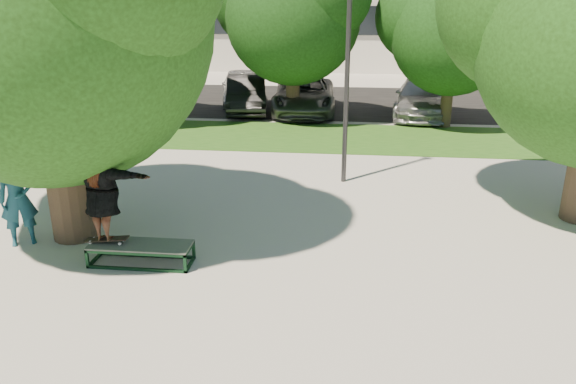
# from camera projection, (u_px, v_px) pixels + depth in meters

# --- Properties ---
(ground) EXTENTS (120.00, 120.00, 0.00)m
(ground) POSITION_uv_depth(u_px,v_px,m) (281.00, 271.00, 9.72)
(ground) COLOR #B0ACA2
(ground) RESTS_ON ground
(grass_strip) EXTENTS (30.00, 4.00, 0.02)m
(grass_strip) POSITION_uv_depth(u_px,v_px,m) (345.00, 138.00, 18.51)
(grass_strip) COLOR #1C4914
(grass_strip) RESTS_ON ground
(asphalt_strip) EXTENTS (40.00, 8.00, 0.01)m
(asphalt_strip) POSITION_uv_depth(u_px,v_px,m) (324.00, 101.00, 24.70)
(asphalt_strip) COLOR black
(asphalt_strip) RESTS_ON ground
(tree_left) EXTENTS (6.96, 5.95, 7.12)m
(tree_left) POSITION_uv_depth(u_px,v_px,m) (41.00, 0.00, 9.69)
(tree_left) COLOR #38281E
(tree_left) RESTS_ON ground
(bg_tree_left) EXTENTS (5.28, 4.51, 5.77)m
(bg_tree_left) POSITION_uv_depth(u_px,v_px,m) (131.00, 17.00, 19.49)
(bg_tree_left) COLOR #38281E
(bg_tree_left) RESTS_ON ground
(bg_tree_mid) EXTENTS (5.76, 4.92, 6.24)m
(bg_tree_mid) POSITION_uv_depth(u_px,v_px,m) (291.00, 8.00, 19.78)
(bg_tree_mid) COLOR #38281E
(bg_tree_mid) RESTS_ON ground
(bg_tree_right) EXTENTS (5.04, 4.31, 5.43)m
(bg_tree_right) POSITION_uv_depth(u_px,v_px,m) (452.00, 25.00, 18.93)
(bg_tree_right) COLOR #38281E
(bg_tree_right) RESTS_ON ground
(lamppost) EXTENTS (0.25, 0.15, 6.11)m
(lamppost) POSITION_uv_depth(u_px,v_px,m) (348.00, 55.00, 13.24)
(lamppost) COLOR #2D2D30
(lamppost) RESTS_ON ground
(grind_box) EXTENTS (1.80, 0.60, 0.38)m
(grind_box) POSITION_uv_depth(u_px,v_px,m) (141.00, 254.00, 9.92)
(grind_box) COLOR #10311B
(grind_box) RESTS_ON ground
(skater_rig) EXTENTS (1.97, 0.71, 1.65)m
(skater_rig) POSITION_uv_depth(u_px,v_px,m) (102.00, 197.00, 9.63)
(skater_rig) COLOR white
(skater_rig) RESTS_ON grind_box
(bystander) EXTENTS (0.79, 0.73, 1.82)m
(bystander) POSITION_uv_depth(u_px,v_px,m) (18.00, 199.00, 10.48)
(bystander) COLOR #164556
(bystander) RESTS_ON ground
(car_silver_a) EXTENTS (2.54, 4.49, 1.44)m
(car_silver_a) POSITION_uv_depth(u_px,v_px,m) (242.00, 87.00, 24.05)
(car_silver_a) COLOR silver
(car_silver_a) RESTS_ON asphalt_strip
(car_dark) EXTENTS (2.19, 4.48, 1.41)m
(car_dark) POSITION_uv_depth(u_px,v_px,m) (246.00, 94.00, 22.43)
(car_dark) COLOR black
(car_dark) RESTS_ON asphalt_strip
(car_grey) EXTENTS (2.61, 5.21, 1.42)m
(car_grey) POSITION_uv_depth(u_px,v_px,m) (304.00, 95.00, 22.19)
(car_grey) COLOR #535458
(car_grey) RESTS_ON asphalt_strip
(car_silver_b) EXTENTS (2.53, 4.99, 1.39)m
(car_silver_b) POSITION_uv_depth(u_px,v_px,m) (421.00, 97.00, 21.74)
(car_silver_b) COLOR #9D9DA1
(car_silver_b) RESTS_ON asphalt_strip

